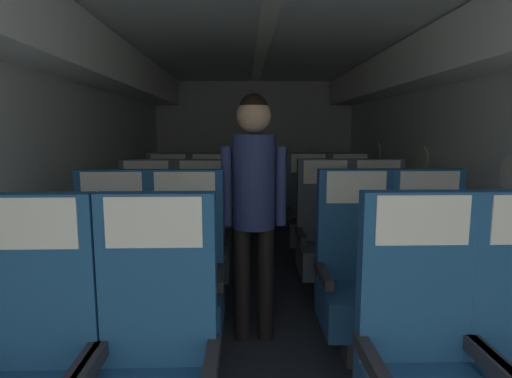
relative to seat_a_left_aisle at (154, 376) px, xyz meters
name	(u,v)px	position (x,y,z in m)	size (l,w,h in m)	color
ground	(265,308)	(0.52, 1.71, -0.51)	(3.33, 7.05, 0.02)	#2D3342
fuselage_shell	(264,107)	(0.52, 1.96, 1.12)	(3.21, 6.70, 2.25)	silver
seat_a_left_aisle	(154,376)	(0.00, 0.00, 0.00)	(0.50, 0.46, 1.19)	#38383D
seat_a_right_window	(424,370)	(1.05, 0.01, 0.00)	(0.50, 0.46, 1.19)	#38383D
seat_b_left_window	(112,284)	(-0.47, 0.97, 0.00)	(0.50, 0.46, 1.19)	#38383D
seat_b_left_aisle	(185,284)	(-0.02, 0.96, 0.00)	(0.50, 0.46, 1.19)	#38383D
seat_b_right_aisle	(430,281)	(1.50, 0.95, 0.00)	(0.50, 0.46, 1.19)	#38383D
seat_b_right_window	(357,281)	(1.05, 0.96, 0.00)	(0.50, 0.46, 1.19)	#38383D
seat_c_left_window	(147,242)	(-0.47, 1.91, 0.00)	(0.50, 0.46, 1.19)	#38383D
seat_c_left_aisle	(202,242)	(0.00, 1.90, 0.00)	(0.50, 0.46, 1.19)	#38383D
seat_c_right_aisle	(379,240)	(1.50, 1.91, 0.00)	(0.50, 0.46, 1.19)	#38383D
seat_c_right_window	(326,241)	(1.04, 1.91, 0.00)	(0.50, 0.46, 1.19)	#38383D
seat_d_left_window	(168,218)	(-0.47, 2.87, 0.00)	(0.50, 0.46, 1.19)	#38383D
seat_d_left_aisle	(210,218)	(-0.02, 2.87, 0.00)	(0.50, 0.46, 1.19)	#38383D
seat_d_right_aisle	(350,217)	(1.50, 2.86, 0.00)	(0.50, 0.46, 1.19)	#38383D
seat_d_right_window	(309,217)	(1.05, 2.87, 0.00)	(0.50, 0.46, 1.19)	#38383D
flight_attendant	(254,191)	(0.41, 1.22, 0.54)	(0.43, 0.28, 1.67)	black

